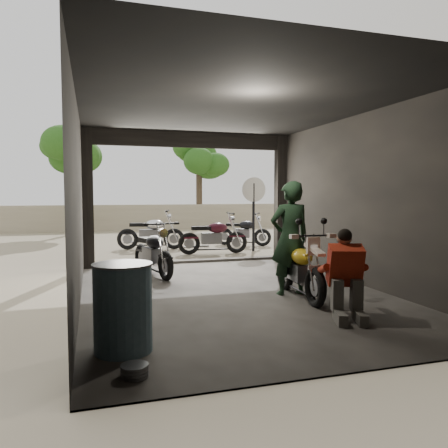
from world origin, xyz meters
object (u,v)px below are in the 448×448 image
left_bike (153,249)px  outside_bike_b (213,233)px  stool (294,261)px  sign_post (254,202)px  main_bike (299,265)px  outside_bike_a (151,230)px  oil_drum (123,309)px  mechanic (347,277)px  helmet (296,251)px  outside_bike_c (243,229)px  rider (290,239)px

left_bike → outside_bike_b: 3.51m
stool → sign_post: (0.79, 4.35, 1.09)m
main_bike → outside_bike_a: outside_bike_a is taller
oil_drum → sign_post: (4.33, 7.45, 0.99)m
mechanic → helmet: mechanic is taller
outside_bike_a → sign_post: bearing=-101.2°
main_bike → mechanic: (0.05, -1.34, 0.04)m
main_bike → mechanic: 1.34m
main_bike → sign_post: size_ratio=0.76×
outside_bike_b → stool: 4.14m
oil_drum → sign_post: bearing=59.8°
outside_bike_c → helmet: bearing=-157.8°
main_bike → oil_drum: bearing=-146.2°
sign_post → mechanic: bearing=-125.3°
left_bike → sign_post: size_ratio=0.77×
main_bike → mechanic: bearing=-84.1°
outside_bike_b → sign_post: 1.61m
mechanic → helmet: 2.79m
mechanic → oil_drum: size_ratio=1.23×
outside_bike_b → stool: outside_bike_b is taller
helmet → outside_bike_c: bearing=101.6°
main_bike → outside_bike_a: bearing=106.0°
outside_bike_a → outside_bike_c: bearing=-75.6°
main_bike → helmet: bearing=69.2°
outside_bike_c → mechanic: bearing=-158.8°
left_bike → outside_bike_a: size_ratio=0.94×
main_bike → outside_bike_c: bearing=81.7°
mechanic → oil_drum: 3.02m
left_bike → rider: (1.98, -2.46, 0.39)m
main_bike → stool: (0.59, 1.40, -0.17)m
sign_post → helmet: bearing=-124.3°
left_bike → oil_drum: (-0.91, -4.39, -0.09)m
outside_bike_c → stool: (-0.95, -5.72, -0.16)m
outside_bike_c → mechanic: size_ratio=1.35×
outside_bike_c → outside_bike_b: bearing=168.6°
outside_bike_a → helmet: bearing=-146.3°
left_bike → outside_bike_c: size_ratio=1.05×
main_bike → rider: 0.47m
oil_drum → stool: bearing=41.3°
left_bike → outside_bike_b: size_ratio=0.97×
rider → stool: rider is taller
mechanic → main_bike: bearing=111.4°
sign_post → outside_bike_a: bearing=131.4°
left_bike → rider: 3.18m
outside_bike_a → outside_bike_c: outside_bike_a is taller
outside_bike_b → main_bike: bearing=-177.4°
outside_bike_a → helmet: outside_bike_a is taller
main_bike → helmet: main_bike is taller
left_bike → outside_bike_a: (0.52, 4.35, 0.04)m
mechanic → helmet: size_ratio=4.22×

